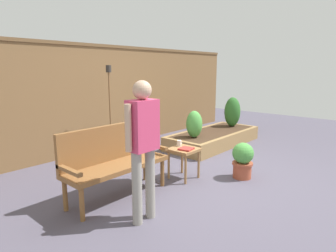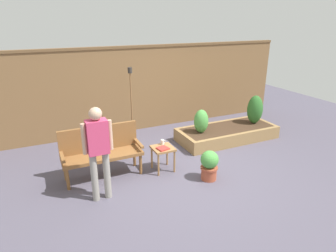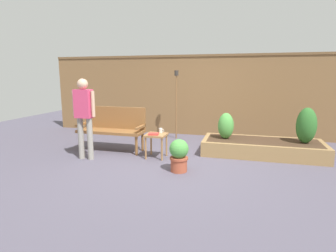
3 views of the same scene
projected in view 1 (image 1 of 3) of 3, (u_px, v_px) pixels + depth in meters
name	position (u px, v px, depth m)	size (l,w,h in m)	color
ground_plane	(209.00, 175.00, 4.63)	(14.00, 14.00, 0.00)	#514C5B
fence_back	(107.00, 97.00, 6.11)	(8.40, 0.14, 2.16)	brown
garden_bench	(113.00, 156.00, 3.81)	(1.44, 0.48, 0.94)	brown
side_table	(184.00, 154.00, 4.44)	(0.40, 0.40, 0.48)	#9E7042
cup_on_table	(179.00, 143.00, 4.54)	(0.11, 0.07, 0.09)	silver
book_on_table	(186.00, 149.00, 4.35)	(0.20, 0.19, 0.03)	#B2332D
potted_boxwood	(243.00, 159.00, 4.48)	(0.33, 0.33, 0.56)	#A84C33
raised_planter_bed	(213.00, 138.00, 6.49)	(2.40, 1.00, 0.30)	#997547
shrub_near_bench	(194.00, 124.00, 5.85)	(0.33, 0.33, 0.55)	brown
shrub_far_corner	(232.00, 112.00, 6.97)	(0.38, 0.38, 0.71)	brown
tiki_torch	(110.00, 95.00, 5.41)	(0.10, 0.10, 1.74)	brown
person_by_bench	(143.00, 140.00, 3.08)	(0.47, 0.20, 1.56)	gray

